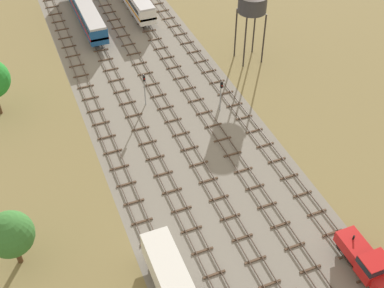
{
  "coord_description": "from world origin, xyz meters",
  "views": [
    {
      "loc": [
        -17.06,
        -5.74,
        42.58
      ],
      "look_at": [
        0.0,
        36.67,
        1.5
      ],
      "focal_mm": 46.91,
      "sensor_mm": 36.0,
      "label": 1
    }
  ],
  "objects": [
    {
      "name": "track_centre",
      "position": [
        4.56,
        57.0,
        0.14
      ],
      "size": [
        2.4,
        126.0,
        0.29
      ],
      "color": "#47382D",
      "rests_on": "ground"
    },
    {
      "name": "lineside_tree_0",
      "position": [
        -22.02,
        28.24,
        4.33
      ],
      "size": [
        4.61,
        4.61,
        6.66
      ],
      "color": "#4C331E",
      "rests_on": "ground"
    },
    {
      "name": "passenger_coach_left_mid",
      "position": [
        -4.56,
        75.17,
        2.61
      ],
      "size": [
        2.96,
        22.0,
        3.8
      ],
      "color": "#194C8C",
      "rests_on": "ground"
    },
    {
      "name": "water_tower",
      "position": [
        16.16,
        53.46,
        9.47
      ],
      "size": [
        4.42,
        4.42,
        11.14
      ],
      "color": "#2D2826",
      "rests_on": "ground"
    },
    {
      "name": "shunter_loco_centre_right_nearest",
      "position": [
        9.12,
        13.75,
        2.01
      ],
      "size": [
        2.74,
        8.46,
        3.1
      ],
      "color": "red",
      "rests_on": "ground"
    },
    {
      "name": "track_left",
      "position": [
        -4.56,
        57.0,
        0.14
      ],
      "size": [
        2.4,
        126.0,
        0.29
      ],
      "color": "#47382D",
      "rests_on": "ground"
    },
    {
      "name": "track_centre_right",
      "position": [
        9.12,
        57.0,
        0.14
      ],
      "size": [
        2.4,
        126.0,
        0.29
      ],
      "color": "#47382D",
      "rests_on": "ground"
    },
    {
      "name": "ballast_bed",
      "position": [
        0.0,
        56.0,
        0.0
      ],
      "size": [
        22.24,
        176.0,
        0.01
      ],
      "primitive_type": "cube",
      "color": "gray",
      "rests_on": "ground"
    },
    {
      "name": "track_far_left",
      "position": [
        -9.12,
        57.0,
        0.14
      ],
      "size": [
        2.4,
        126.0,
        0.29
      ],
      "color": "#47382D",
      "rests_on": "ground"
    },
    {
      "name": "track_centre_left",
      "position": [
        0.0,
        57.0,
        0.14
      ],
      "size": [
        2.4,
        126.0,
        0.29
      ],
      "color": "#47382D",
      "rests_on": "ground"
    },
    {
      "name": "ground_plane",
      "position": [
        0.0,
        56.0,
        0.0
      ],
      "size": [
        480.0,
        480.0,
        0.0
      ],
      "primitive_type": "plane",
      "color": "olive"
    },
    {
      "name": "signal_post_nearest",
      "position": [
        6.84,
        43.32,
        3.01
      ],
      "size": [
        0.28,
        0.47,
        4.68
      ],
      "color": "gray",
      "rests_on": "ground"
    },
    {
      "name": "signal_post_near",
      "position": [
        -2.28,
        48.24,
        3.19
      ],
      "size": [
        0.28,
        0.47,
        4.98
      ],
      "color": "gray",
      "rests_on": "ground"
    }
  ]
}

